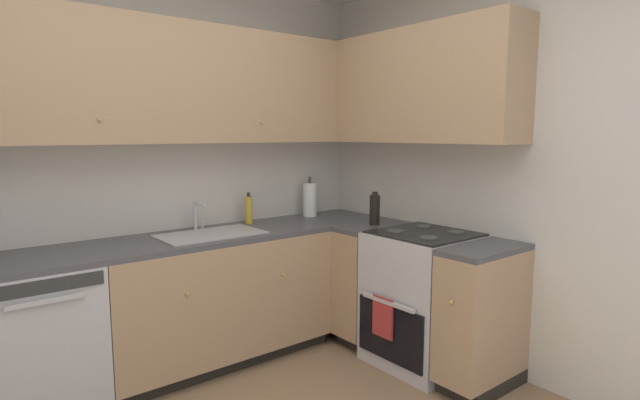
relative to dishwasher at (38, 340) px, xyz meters
name	(u,v)px	position (x,y,z in m)	size (l,w,h in m)	color
wall_back	(132,171)	(0.65, 0.33, 0.88)	(3.66, 0.05, 2.60)	silver
wall_right	(536,174)	(2.46, -1.47, 0.88)	(0.05, 3.64, 2.60)	silver
dishwasher	(38,340)	(0.00, 0.00, 0.00)	(0.60, 0.63, 0.85)	silver
lower_cabinets_back	(216,299)	(1.07, 0.00, 0.00)	(1.53, 0.62, 0.85)	tan
countertop_back	(214,236)	(1.07, 0.00, 0.44)	(2.74, 0.60, 0.04)	#4C4C51
lower_cabinets_right	(424,301)	(2.14, -0.91, 0.00)	(0.62, 1.21, 0.85)	tan
countertop_right	(425,237)	(2.14, -0.91, 0.44)	(0.60, 1.21, 0.03)	#4C4C51
oven_range	(424,297)	(2.15, -0.90, 0.02)	(0.68, 0.62, 1.03)	silver
upper_cabinets_back	(177,84)	(0.91, 0.14, 1.44)	(2.42, 0.34, 0.76)	tan
upper_cabinets_right	(405,88)	(2.28, -0.58, 1.44)	(0.32, 1.76, 0.76)	tan
sink	(211,241)	(1.03, -0.03, 0.42)	(0.67, 0.40, 0.10)	#B7B7BC
faucet	(197,213)	(1.04, 0.18, 0.58)	(0.07, 0.16, 0.19)	silver
soap_bottle	(249,210)	(1.45, 0.18, 0.56)	(0.05, 0.05, 0.23)	gold
paper_towel_roll	(310,200)	(2.00, 0.16, 0.59)	(0.11, 0.11, 0.33)	white
oil_bottle	(375,209)	(2.14, -0.44, 0.57)	(0.07, 0.07, 0.24)	black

